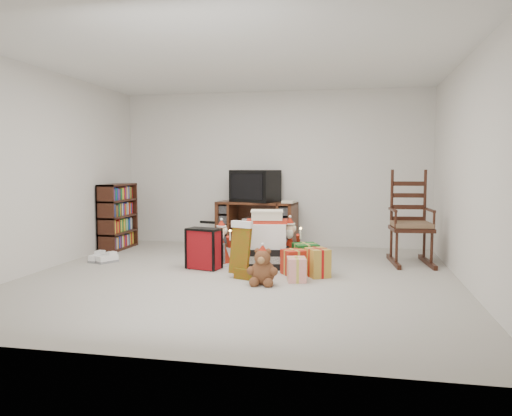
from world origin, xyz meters
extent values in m
cube|color=#AAA59C|center=(0.00, 0.00, -0.01)|extent=(5.00, 5.00, 0.01)
cube|color=silver|center=(0.00, 0.00, 2.50)|extent=(5.00, 5.00, 0.01)
cube|color=silver|center=(0.00, 2.50, 1.25)|extent=(5.00, 0.01, 2.50)
cube|color=silver|center=(0.00, -2.50, 1.25)|extent=(5.00, 0.01, 2.50)
cube|color=silver|center=(-2.50, 0.00, 1.25)|extent=(0.01, 5.00, 2.50)
cube|color=silver|center=(2.50, 0.00, 1.25)|extent=(0.01, 5.00, 2.50)
cube|color=#4F2616|center=(-0.23, 2.24, 0.36)|extent=(1.32, 0.62, 0.73)
cube|color=silver|center=(-0.23, 2.22, 0.43)|extent=(0.41, 0.32, 0.07)
cube|color=#39190F|center=(-2.33, 1.63, 0.51)|extent=(0.28, 0.84, 1.02)
cube|color=#39190F|center=(2.05, 1.25, 0.47)|extent=(0.57, 0.55, 0.05)
cube|color=brown|center=(2.05, 1.25, 0.53)|extent=(0.52, 0.51, 0.06)
cube|color=#39190F|center=(2.05, 1.48, 0.90)|extent=(0.44, 0.10, 0.80)
cube|color=#39190F|center=(2.05, 1.25, 0.03)|extent=(0.61, 0.91, 0.06)
cube|color=black|center=(0.22, 0.66, 0.13)|extent=(0.63, 0.50, 0.26)
cube|color=white|center=(0.22, 0.66, 0.41)|extent=(0.53, 0.44, 0.31)
cube|color=red|center=(0.22, 0.66, 0.59)|extent=(0.55, 0.36, 0.05)
cube|color=beige|center=(0.22, 0.66, 0.67)|extent=(0.43, 0.35, 0.10)
cube|color=maroon|center=(-0.54, 0.39, 0.26)|extent=(0.44, 0.30, 0.52)
cube|color=black|center=(-0.54, 0.49, 0.59)|extent=(0.21, 0.08, 0.03)
ellipsoid|color=brown|center=(0.34, -0.26, 0.13)|extent=(0.27, 0.23, 0.28)
sphere|color=brown|center=(0.34, -0.30, 0.30)|extent=(0.18, 0.18, 0.18)
cone|color=#A32111|center=(0.48, 0.88, 0.21)|extent=(0.30, 0.30, 0.42)
sphere|color=beige|center=(0.48, 0.88, 0.47)|extent=(0.14, 0.14, 0.14)
cone|color=#A32111|center=(0.48, 0.88, 0.58)|extent=(0.13, 0.13, 0.11)
cylinder|color=silver|center=(0.64, 0.77, 0.43)|extent=(0.02, 0.02, 0.13)
cone|color=#A32111|center=(-0.39, 0.68, 0.20)|extent=(0.28, 0.28, 0.40)
sphere|color=beige|center=(-0.39, 0.68, 0.45)|extent=(0.14, 0.14, 0.14)
cone|color=#A32111|center=(-0.39, 0.68, 0.56)|extent=(0.12, 0.12, 0.10)
cylinder|color=silver|center=(-0.25, 0.57, 0.41)|extent=(0.02, 0.02, 0.12)
cube|color=white|center=(-2.12, 0.56, 0.05)|extent=(0.15, 0.29, 0.10)
cube|color=white|center=(-1.94, 0.56, 0.05)|extent=(0.25, 0.30, 0.10)
cube|color=red|center=(0.58, 0.37, 0.13)|extent=(0.26, 0.26, 0.26)
cube|color=#175D1B|center=(0.78, 0.62, 0.13)|extent=(0.26, 0.26, 0.26)
cube|color=gold|center=(0.83, 0.22, 0.13)|extent=(0.26, 0.26, 0.26)
cube|color=white|center=(0.53, 0.02, 0.13)|extent=(0.26, 0.26, 0.26)
cube|color=black|center=(-0.26, 2.27, 0.98)|extent=(0.82, 0.70, 0.51)
cube|color=black|center=(-0.26, 2.03, 0.98)|extent=(0.56, 0.23, 0.41)
camera|label=1|loc=(1.31, -5.57, 1.30)|focal=35.00mm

